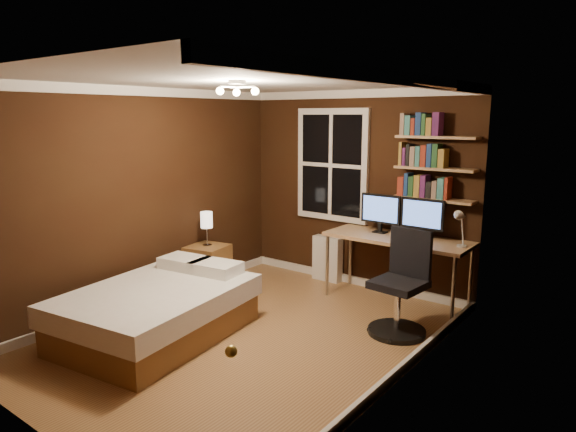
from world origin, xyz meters
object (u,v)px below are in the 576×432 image
Objects in this scene: monitor_left at (381,214)px; desk_lamp at (460,228)px; nightstand at (208,268)px; office_chair at (401,294)px; bed at (158,310)px; monitor_right at (422,219)px; bedside_lamp at (207,229)px; desk at (397,242)px; radiator at (327,258)px.

desk_lamp is at bearing -9.21° from monitor_left.
nightstand is 0.54× the size of office_chair.
monitor_right is at bearing 46.01° from bed.
bedside_lamp is 2.16m from monitor_left.
desk is 0.80m from desk_lamp.
bedside_lamp is at bearing 108.05° from bed.
bedside_lamp is at bearing 0.00° from nightstand.
monitor_right is at bearing -5.95° from radiator.
desk is at bearing 173.84° from desk_lamp.
desk reaches higher than bed.
desk_lamp is 0.96m from office_chair.
bedside_lamp reaches higher than desk.
office_chair is (1.89, 1.55, 0.14)m from bed.
monitor_left is (1.84, 1.09, 0.24)m from bedside_lamp.
desk_lamp is (1.02, -0.17, -0.01)m from monitor_left.
office_chair reaches higher than desk.
monitor_left is 1.24m from office_chair.
bed is at bearing -126.01° from monitor_right.
nightstand is 1.59m from radiator.
desk_lamp is (1.85, -0.31, 0.72)m from radiator.
monitor_left is 1.03m from desk_lamp.
bedside_lamp is at bearing -154.43° from desk.
bed is at bearing -63.97° from bedside_lamp.
nightstand is 1.31× the size of bedside_lamp.
nightstand is at bearing 0.00° from bedside_lamp.
monitor_right is (2.36, 1.09, 0.24)m from bedside_lamp.
radiator is at bearing 170.39° from monitor_left.
monitor_right reaches higher than bed.
desk_lamp reaches higher than bedside_lamp.
desk is at bearing 25.57° from bedside_lamp.
desk_lamp reaches higher than radiator.
radiator is 1.55m from monitor_right.
bed is 2.45m from office_chair.
desk is (2.11, 1.01, -0.05)m from bedside_lamp.
monitor_left is at bearing -9.61° from radiator.
monitor_left is at bearing 55.11° from bed.
monitor_left and monitor_right have the same top height.
bed reaches higher than nightstand.
desk is 0.41m from monitor_left.
desk reaches higher than nightstand.
radiator is at bearing 50.86° from bedside_lamp.
bed is 1.19× the size of desk.
monitor_left is 0.52m from monitor_right.
nightstand is 1.30× the size of desk_lamp.
desk is 1.59× the size of office_chair.
nightstand is 3.09m from desk_lamp.
monitor_left is 1.15× the size of desk_lamp.
monitor_right is at bearing 18.38° from desk.
bed is 1.44m from nightstand.
monitor_right reaches higher than office_chair.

